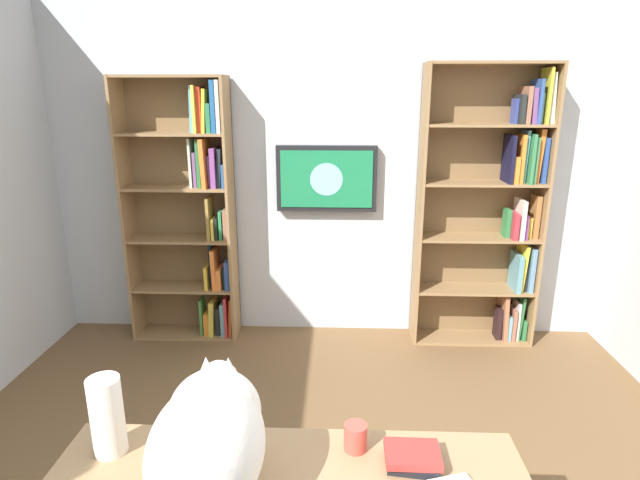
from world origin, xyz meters
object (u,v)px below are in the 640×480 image
bookshelf_right (194,212)px  paper_towel_roll (107,416)px  wall_mounted_tv (327,179)px  bookshelf_left (495,208)px  cat (209,436)px  desk_book_stack (413,458)px  coffee_mug (356,437)px

bookshelf_right → paper_towel_roll: (-0.37, 2.42, -0.13)m
bookshelf_right → wall_mounted_tv: bookshelf_right is taller
bookshelf_left → wall_mounted_tv: 1.32m
cat → desk_book_stack: bearing=-168.0°
desk_book_stack → bookshelf_left: bearing=-111.1°
bookshelf_right → paper_towel_roll: bearing=98.7°
bookshelf_right → cat: 2.69m
cat → coffee_mug: size_ratio=6.55×
bookshelf_left → paper_towel_roll: size_ratio=7.72×
bookshelf_right → coffee_mug: 2.68m
bookshelf_left → bookshelf_right: bearing=0.0°
bookshelf_right → desk_book_stack: 2.83m
bookshelf_left → desk_book_stack: bearing=68.9°
bookshelf_right → desk_book_stack: size_ratio=11.11×
bookshelf_left → cat: size_ratio=3.43×
paper_towel_roll → desk_book_stack: 1.03m
coffee_mug → desk_book_stack: 0.20m
desk_book_stack → wall_mounted_tv: bearing=-82.1°
wall_mounted_tv → desk_book_stack: size_ratio=4.20×
wall_mounted_tv → paper_towel_roll: (0.67, 2.50, -0.39)m
bookshelf_left → paper_towel_roll: (1.97, 2.42, -0.19)m
bookshelf_left → cat: 3.03m
bookshelf_left → wall_mounted_tv: bearing=-3.7°
bookshelf_left → cat: bearing=58.6°
coffee_mug → desk_book_stack: (-0.19, 0.07, -0.02)m
bookshelf_left → bookshelf_right: bookshelf_left is taller
bookshelf_right → cat: bearing=106.5°
bookshelf_left → desk_book_stack: bookshelf_left is taller
cat → paper_towel_roll: (0.39, -0.16, -0.05)m
paper_towel_roll → desk_book_stack: bearing=178.4°
bookshelf_right → wall_mounted_tv: bearing=-175.4°
paper_towel_roll → coffee_mug: paper_towel_roll is taller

